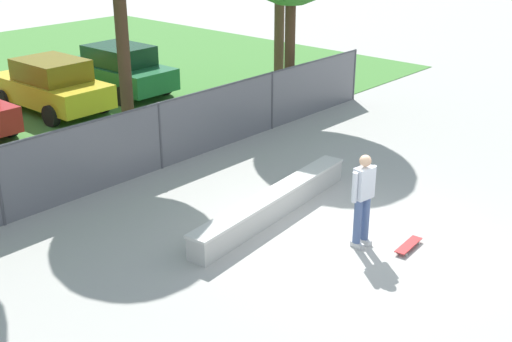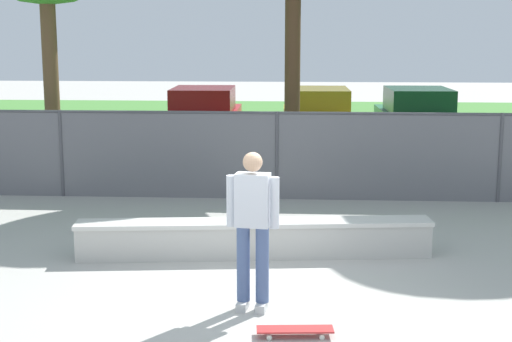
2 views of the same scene
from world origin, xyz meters
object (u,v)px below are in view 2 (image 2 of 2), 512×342
Objects in this scene: skateboarder at (253,224)px; car_yellow at (317,119)px; skateboard at (295,330)px; car_red at (204,118)px; concrete_ledge at (255,238)px; car_green at (417,119)px.

car_yellow is at bearing 85.50° from skateboarder.
car_red reaches higher than skateboard.
skateboarder is 0.43× the size of car_yellow.
concrete_ledge is 2.19m from skateboarder.
car_green reaches higher than skateboard.
concrete_ledge is 6.16× the size of skateboard.
car_red is at bearing 101.60° from skateboard.
car_red is 1.00× the size of car_green.
car_red is at bearing 100.05° from skateboarder.
car_green is (3.61, 12.12, -0.17)m from skateboarder.
car_red reaches higher than concrete_ledge.
car_red is 3.06m from car_yellow.
car_green is (3.72, 10.07, 0.58)m from concrete_ledge.
car_green is (3.12, 12.87, 0.77)m from skateboard.
car_green is at bearing 73.42° from skateboarder.
concrete_ledge reaches higher than skateboard.
skateboarder reaches higher than concrete_ledge.
car_yellow is (0.94, 11.95, -0.17)m from skateboarder.
car_green is at bearing 1.33° from car_red.
skateboard is 0.19× the size of car_green.
concrete_ledge is 2.75× the size of skateboarder.
skateboarder is 12.18m from car_red.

